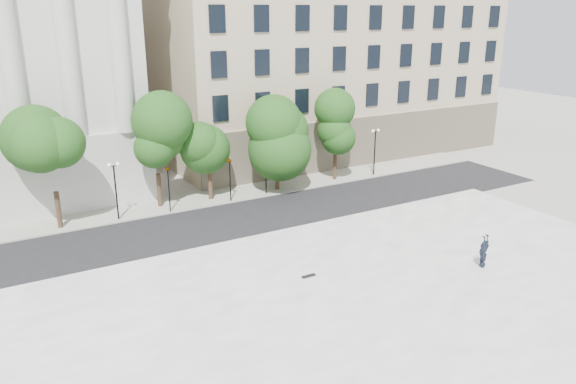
% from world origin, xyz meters
% --- Properties ---
extents(ground, '(160.00, 160.00, 0.00)m').
position_xyz_m(ground, '(0.00, 0.00, 0.00)').
color(ground, '#ADABA3').
rests_on(ground, ground).
extents(plaza, '(44.00, 22.00, 0.45)m').
position_xyz_m(plaza, '(0.00, 3.00, 0.23)').
color(plaza, white).
rests_on(plaza, ground).
extents(street, '(60.00, 8.00, 0.02)m').
position_xyz_m(street, '(0.00, 18.00, 0.01)').
color(street, black).
rests_on(street, ground).
extents(far_sidewalk, '(60.00, 4.00, 0.12)m').
position_xyz_m(far_sidewalk, '(0.00, 24.00, 0.06)').
color(far_sidewalk, '#B2B0A5').
rests_on(far_sidewalk, ground).
extents(building_east, '(36.00, 26.15, 23.00)m').
position_xyz_m(building_east, '(20.00, 38.91, 11.14)').
color(building_east, tan).
rests_on(building_east, ground).
extents(traffic_light_west, '(0.54, 1.57, 4.12)m').
position_xyz_m(traffic_light_west, '(-2.03, 22.30, 3.60)').
color(traffic_light_west, black).
rests_on(traffic_light_west, ground).
extents(traffic_light_east, '(0.83, 1.61, 4.14)m').
position_xyz_m(traffic_light_east, '(3.08, 22.30, 3.63)').
color(traffic_light_east, black).
rests_on(traffic_light_east, ground).
extents(person_lying, '(0.99, 2.10, 0.55)m').
position_xyz_m(person_lying, '(10.69, 2.90, 0.72)').
color(person_lying, black).
rests_on(person_lying, plaza).
extents(skateboard, '(0.85, 0.22, 0.09)m').
position_xyz_m(skateboard, '(1.05, 6.91, 0.49)').
color(skateboard, black).
rests_on(skateboard, plaza).
extents(street_trees, '(37.25, 4.90, 7.93)m').
position_xyz_m(street_trees, '(-1.88, 23.43, 4.98)').
color(street_trees, '#382619').
rests_on(street_trees, ground).
extents(lamp_posts, '(38.02, 0.28, 4.49)m').
position_xyz_m(lamp_posts, '(-0.03, 22.60, 2.95)').
color(lamp_posts, black).
rests_on(lamp_posts, ground).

